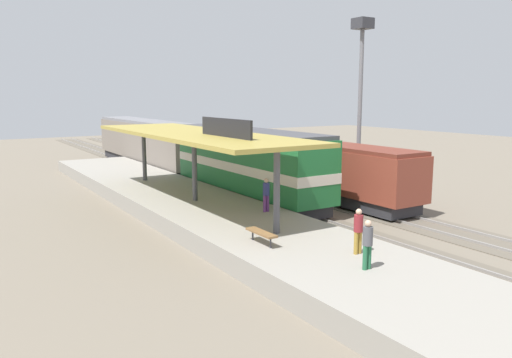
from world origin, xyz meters
TOP-DOWN VIEW (x-y plane):
  - ground_plane at (2.00, 0.00)m, footprint 120.00×120.00m
  - track_near at (0.00, 0.00)m, footprint 3.20×110.00m
  - track_far at (4.60, 0.00)m, footprint 3.20×110.00m
  - platform at (-4.60, 0.00)m, footprint 6.00×44.00m
  - station_canopy at (-4.60, -0.09)m, footprint 5.20×18.00m
  - platform_bench at (-6.00, -8.98)m, footprint 0.44×1.70m
  - locomotive at (0.00, 1.92)m, footprint 2.93×14.43m
  - passenger_carriage_single at (0.00, 19.92)m, footprint 2.90×20.00m
  - freight_car at (4.60, -1.53)m, footprint 2.80×12.00m
  - light_mast at (7.80, 0.10)m, footprint 1.10×1.10m
  - person_waiting at (-2.77, -4.44)m, footprint 0.34×0.34m
  - person_walking at (-4.58, -13.34)m, footprint 0.34×0.34m
  - person_boarding at (-3.66, -11.93)m, footprint 0.34×0.34m

SIDE VIEW (x-z plane):
  - ground_plane at x=2.00m, z-range 0.00..0.00m
  - track_near at x=0.00m, z-range -0.05..0.11m
  - track_far at x=4.60m, z-range -0.05..0.11m
  - platform at x=-4.60m, z-range 0.00..0.90m
  - platform_bench at x=-6.00m, z-range 1.09..1.59m
  - person_waiting at x=-2.77m, z-range 1.00..2.71m
  - person_walking at x=-4.58m, z-range 1.00..2.71m
  - person_boarding at x=-3.66m, z-range 1.00..2.71m
  - freight_car at x=4.60m, z-range 0.20..3.74m
  - passenger_carriage_single at x=0.00m, z-range 0.19..4.43m
  - locomotive at x=0.00m, z-range 0.19..4.63m
  - station_canopy at x=-4.60m, z-range 2.18..6.88m
  - light_mast at x=7.80m, z-range 2.55..14.25m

